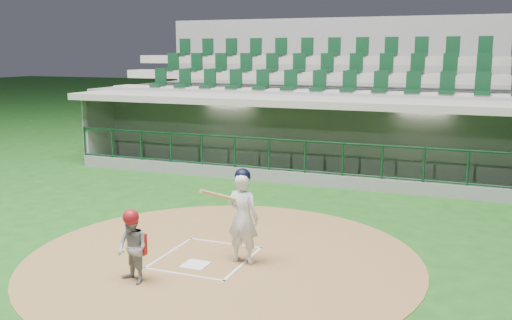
# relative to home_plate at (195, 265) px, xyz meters

# --- Properties ---
(ground) EXTENTS (120.00, 120.00, 0.00)m
(ground) POSITION_rel_home_plate_xyz_m (0.00, 0.70, -0.02)
(ground) COLOR #174B15
(ground) RESTS_ON ground
(dirt_circle) EXTENTS (7.20, 7.20, 0.01)m
(dirt_circle) POSITION_rel_home_plate_xyz_m (0.30, 0.50, -0.02)
(dirt_circle) COLOR brown
(dirt_circle) RESTS_ON ground
(home_plate) EXTENTS (0.43, 0.43, 0.02)m
(home_plate) POSITION_rel_home_plate_xyz_m (0.00, 0.00, 0.00)
(home_plate) COLOR white
(home_plate) RESTS_ON dirt_circle
(batter_box_chalk) EXTENTS (1.55, 1.80, 0.01)m
(batter_box_chalk) POSITION_rel_home_plate_xyz_m (0.00, 0.40, -0.00)
(batter_box_chalk) COLOR silver
(batter_box_chalk) RESTS_ON ground
(dugout_structure) EXTENTS (16.40, 3.70, 3.00)m
(dugout_structure) POSITION_rel_home_plate_xyz_m (0.04, 8.54, 0.94)
(dugout_structure) COLOR slate
(dugout_structure) RESTS_ON ground
(seating_deck) EXTENTS (17.00, 6.72, 5.15)m
(seating_deck) POSITION_rel_home_plate_xyz_m (0.00, 11.61, 1.40)
(seating_deck) COLOR slate
(seating_deck) RESTS_ON ground
(batter) EXTENTS (0.85, 0.86, 1.71)m
(batter) POSITION_rel_home_plate_xyz_m (0.71, 0.46, 0.85)
(batter) COLOR silver
(batter) RESTS_ON dirt_circle
(catcher) EXTENTS (0.68, 0.61, 1.23)m
(catcher) POSITION_rel_home_plate_xyz_m (-0.60, -1.02, 0.60)
(catcher) COLOR gray
(catcher) RESTS_ON dirt_circle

